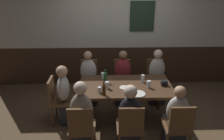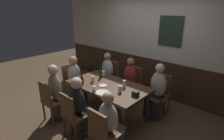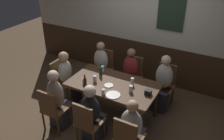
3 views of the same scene
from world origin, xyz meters
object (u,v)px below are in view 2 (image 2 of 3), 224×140
Objects in this scene: pint_glass_pale at (104,74)px; beer_bottle_green at (100,74)px; chair_left_near at (51,99)px; person_right_near at (110,129)px; chair_right_far at (160,92)px; person_right_far at (156,95)px; plate_white_small at (103,85)px; person_mid_far at (129,86)px; person_left_far at (106,78)px; person_left_near at (58,96)px; pint_glass_amber at (120,89)px; chair_head_west at (72,80)px; chair_left_far at (111,76)px; beer_glass_tall at (124,84)px; plate_white_large at (102,93)px; chair_right_near at (103,132)px; beer_bottle_brown at (82,80)px; dining_table at (108,88)px; chair_mid_far at (133,83)px; condiment_caddy at (136,93)px; person_head_west at (76,82)px; highball_clear at (93,79)px; pint_glass_stout at (83,80)px; tumbler_water at (94,89)px; chair_mid_near at (73,113)px; person_mid_near at (81,111)px.

beer_bottle_green is at bearing -72.98° from pint_glass_pale.
person_right_near reaches higher than chair_left_near.
chair_right_far is 7.35× the size of pint_glass_pale.
person_right_far is 1.14m from plate_white_small.
person_left_far is at bearing -179.99° from person_mid_far.
pint_glass_amber is at bearing 29.09° from person_left_near.
chair_left_far is at bearing 59.49° from chair_head_west.
chair_left_far is 1.32m from beer_glass_tall.
person_right_far is at bearing 62.13° from plate_white_large.
chair_right_near is 0.77× the size of person_mid_far.
beer_glass_tall is at bearing 32.74° from beer_bottle_brown.
chair_right_near is 6.04× the size of beer_glass_tall.
pint_glass_amber reaches higher than plate_white_small.
dining_table is at bearing -36.40° from pint_glass_pale.
chair_mid_far is 5.31× the size of plate_white_small.
condiment_caddy is at bearing -27.24° from person_left_far.
person_left_near reaches higher than person_right_near.
pint_glass_amber reaches higher than plate_white_large.
person_head_west is 0.97× the size of person_right_far.
chair_right_near is 3.59× the size of beer_bottle_green.
chair_right_near is 1.34m from highball_clear.
pint_glass_stout is at bearing -22.71° from person_head_west.
chair_left_far is at bearing 120.51° from tumbler_water.
pint_glass_stout is at bearing -103.28° from beer_bottle_green.
pint_glass_stout is 0.50m from tumbler_water.
person_left_far is 0.72m from person_mid_far.
beer_glass_tall reaches higher than highball_clear.
chair_right_near is at bearing -67.27° from pint_glass_amber.
chair_left_far is 0.72m from chair_mid_far.
beer_glass_tall is (1.05, 1.00, 0.31)m from chair_left_near.
person_mid_far is at bearing 90.00° from chair_mid_near.
beer_glass_tall is (-0.40, -0.75, 0.31)m from chair_right_far.
person_mid_near is 1.59m from person_right_far.
chair_right_far is 0.80× the size of person_right_near.
person_left_near is 9.59× the size of highball_clear.
beer_bottle_brown is at bearing 125.94° from chair_mid_near.
person_left_near is (0.00, -1.58, 0.00)m from chair_left_far.
beer_bottle_green is (0.36, 0.87, 0.33)m from person_left_near.
person_left_far is 1.45m from person_right_far.
pint_glass_pale reaches higher than plate_white_large.
person_head_west is at bearing -140.91° from chair_mid_far.
person_left_far is (-0.72, -0.16, -0.02)m from chair_mid_far.
chair_left_near is at bearing 180.00° from chair_mid_near.
person_mid_far is at bearing 33.46° from person_head_west.
chair_mid_near is at bearing -167.17° from person_right_near.
person_head_west reaches higher than highball_clear.
dining_table is at bearing -23.19° from beer_bottle_green.
plate_white_small is at bearing -110.02° from dining_table.
person_right_far is 9.16× the size of pint_glass_amber.
plate_white_small is at bearing -92.59° from person_mid_far.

